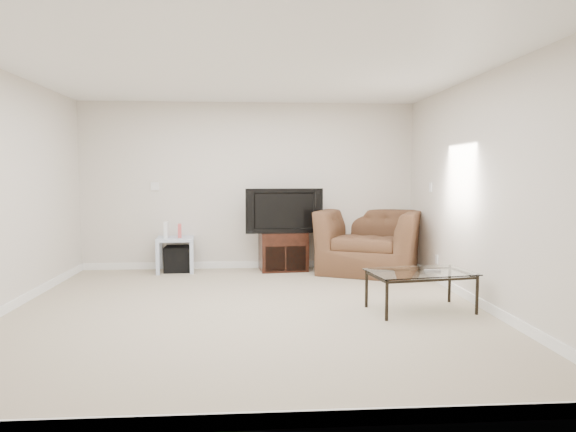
{
  "coord_description": "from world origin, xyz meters",
  "views": [
    {
      "loc": [
        0.05,
        -5.28,
        1.44
      ],
      "look_at": [
        0.5,
        1.2,
        0.9
      ],
      "focal_mm": 32.0,
      "sensor_mm": 36.0,
      "label": 1
    }
  ],
  "objects": [
    {
      "name": "tv_stand",
      "position": [
        0.5,
        2.28,
        0.29
      ],
      "size": [
        0.73,
        0.55,
        0.57
      ],
      "primitive_type": null,
      "rotation": [
        0.0,
        0.0,
        0.11
      ],
      "color": "black",
      "rests_on": "floor"
    },
    {
      "name": "plate_right_switch",
      "position": [
        2.49,
        1.6,
        1.25
      ],
      "size": [
        0.02,
        0.09,
        0.13
      ],
      "primitive_type": "cube",
      "color": "white",
      "rests_on": "wall_right"
    },
    {
      "name": "dvd_player",
      "position": [
        0.51,
        2.24,
        0.48
      ],
      "size": [
        0.44,
        0.33,
        0.06
      ],
      "primitive_type": "cube",
      "rotation": [
        0.0,
        0.0,
        0.11
      ],
      "color": "black",
      "rests_on": "tv_stand"
    },
    {
      "name": "remote",
      "position": [
        1.92,
        -0.1,
        0.43
      ],
      "size": [
        0.17,
        0.08,
        0.02
      ],
      "primitive_type": "cube",
      "rotation": [
        0.0,
        0.0,
        -0.18
      ],
      "color": "#B2B2B7",
      "rests_on": "coffee_table"
    },
    {
      "name": "ceiling",
      "position": [
        0.0,
        0.0,
        2.5
      ],
      "size": [
        5.0,
        5.0,
        0.0
      ],
      "primitive_type": "plane",
      "color": "white",
      "rests_on": "ground"
    },
    {
      "name": "coffee_table",
      "position": [
        1.8,
        -0.1,
        0.21
      ],
      "size": [
        1.15,
        0.76,
        0.42
      ],
      "primitive_type": null,
      "rotation": [
        0.0,
        0.0,
        0.16
      ],
      "color": "black",
      "rests_on": "floor"
    },
    {
      "name": "subwoofer",
      "position": [
        -1.05,
        2.3,
        0.18
      ],
      "size": [
        0.39,
        0.39,
        0.38
      ],
      "primitive_type": "cube",
      "rotation": [
        0.0,
        0.0,
        0.03
      ],
      "color": "black",
      "rests_on": "floor"
    },
    {
      "name": "television",
      "position": [
        0.5,
        2.25,
        0.9
      ],
      "size": [
        1.06,
        0.28,
        0.65
      ],
      "primitive_type": "imported",
      "rotation": [
        0.0,
        0.0,
        0.07
      ],
      "color": "black",
      "rests_on": "tv_stand"
    },
    {
      "name": "recliner",
      "position": [
        1.75,
        2.05,
        0.61
      ],
      "size": [
        1.64,
        1.4,
        1.22
      ],
      "primitive_type": "imported",
      "rotation": [
        0.0,
        0.0,
        -0.43
      ],
      "color": "#483220",
      "rests_on": "floor"
    },
    {
      "name": "plate_back",
      "position": [
        -1.4,
        2.49,
        1.25
      ],
      "size": [
        0.12,
        0.02,
        0.12
      ],
      "primitive_type": "cube",
      "color": "white",
      "rests_on": "wall_back"
    },
    {
      "name": "game_console",
      "position": [
        -1.2,
        2.25,
        0.62
      ],
      "size": [
        0.06,
        0.17,
        0.23
      ],
      "primitive_type": "cube",
      "rotation": [
        0.0,
        0.0,
        0.02
      ],
      "color": "white",
      "rests_on": "side_table"
    },
    {
      "name": "wall_right",
      "position": [
        2.5,
        0.0,
        1.25
      ],
      "size": [
        0.02,
        5.0,
        2.5
      ],
      "primitive_type": "cube",
      "color": "silver",
      "rests_on": "ground"
    },
    {
      "name": "game_case",
      "position": [
        -1.02,
        2.26,
        0.61
      ],
      "size": [
        0.07,
        0.15,
        0.2
      ],
      "primitive_type": "cube",
      "rotation": [
        0.0,
        0.0,
        0.14
      ],
      "color": "#CC4C4C",
      "rests_on": "side_table"
    },
    {
      "name": "side_table",
      "position": [
        -1.08,
        2.28,
        0.25
      ],
      "size": [
        0.57,
        0.57,
        0.51
      ],
      "primitive_type": null,
      "rotation": [
        0.0,
        0.0,
        0.09
      ],
      "color": "silver",
      "rests_on": "floor"
    },
    {
      "name": "plate_right_outlet",
      "position": [
        2.49,
        1.3,
        0.3
      ],
      "size": [
        0.02,
        0.08,
        0.12
      ],
      "primitive_type": "cube",
      "color": "white",
      "rests_on": "wall_right"
    },
    {
      "name": "wall_back",
      "position": [
        0.0,
        2.5,
        1.25
      ],
      "size": [
        5.0,
        0.02,
        2.5
      ],
      "primitive_type": "cube",
      "color": "silver",
      "rests_on": "ground"
    },
    {
      "name": "floor",
      "position": [
        0.0,
        0.0,
        0.0
      ],
      "size": [
        5.0,
        5.0,
        0.0
      ],
      "primitive_type": "plane",
      "color": "tan",
      "rests_on": "ground"
    }
  ]
}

